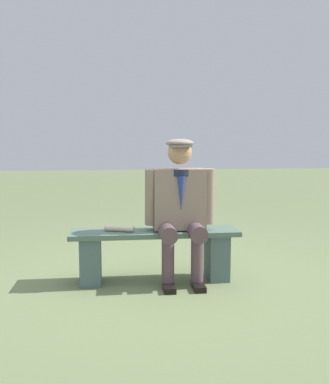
# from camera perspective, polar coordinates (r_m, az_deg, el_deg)

# --- Properties ---
(ground_plane) EXTENTS (30.00, 30.00, 0.00)m
(ground_plane) POSITION_cam_1_polar(r_m,az_deg,el_deg) (4.04, -1.29, -11.66)
(ground_plane) COLOR #6B794D
(bench) EXTENTS (1.53, 0.36, 0.47)m
(bench) POSITION_cam_1_polar(r_m,az_deg,el_deg) (3.96, -1.30, -7.64)
(bench) COLOR #4F6959
(bench) RESTS_ON ground
(seated_man) EXTENTS (0.63, 0.52, 1.30)m
(seated_man) POSITION_cam_1_polar(r_m,az_deg,el_deg) (3.85, 2.08, -1.62)
(seated_man) COLOR gray
(seated_man) RESTS_ON ground
(rolled_magazine) EXTENTS (0.27, 0.13, 0.05)m
(rolled_magazine) POSITION_cam_1_polar(r_m,az_deg,el_deg) (3.88, -6.04, -4.88)
(rolled_magazine) COLOR beige
(rolled_magazine) RESTS_ON bench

